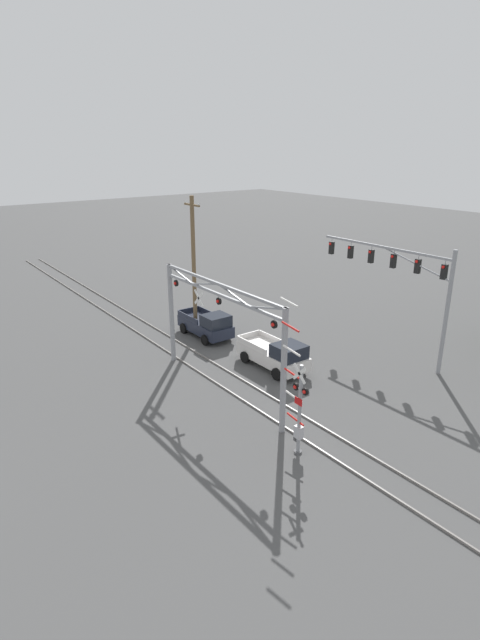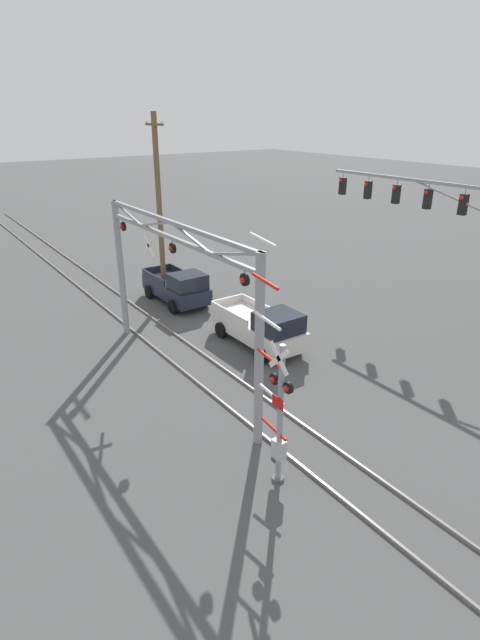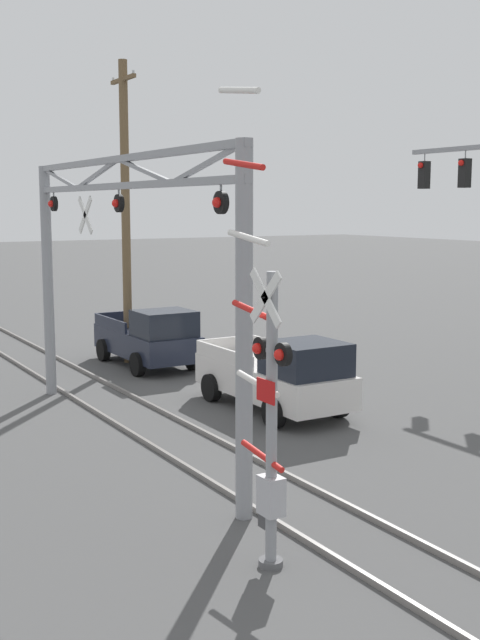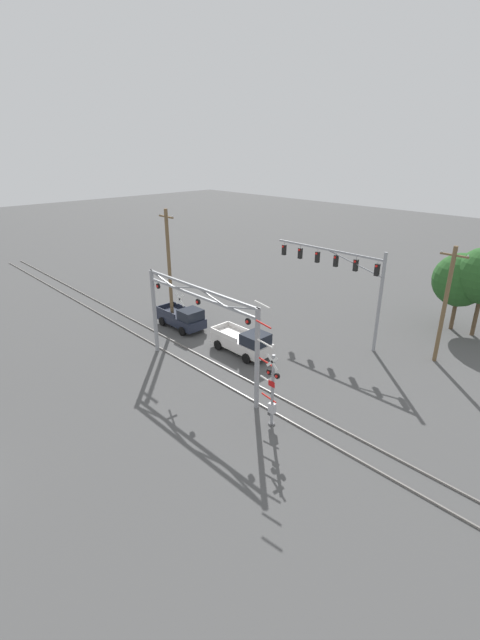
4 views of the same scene
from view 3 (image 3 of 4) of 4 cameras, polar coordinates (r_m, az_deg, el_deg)
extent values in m
cube|color=gray|center=(18.08, -7.42, -8.18)|extent=(80.00, 0.08, 0.10)
cube|color=gray|center=(18.67, -3.34, -7.60)|extent=(80.00, 0.08, 0.10)
cylinder|color=gray|center=(22.19, -13.50, 2.64)|extent=(0.28, 0.28, 6.14)
cylinder|color=gray|center=(12.81, 0.29, -1.01)|extent=(0.28, 0.28, 6.14)
cube|color=gray|center=(17.26, -8.63, 9.40)|extent=(10.55, 0.14, 0.14)
cube|color=gray|center=(17.28, -8.67, 11.24)|extent=(10.55, 0.14, 0.14)
cube|color=gray|center=(20.88, -12.69, 9.82)|extent=(2.58, 0.08, 0.63)
cube|color=gray|center=(18.46, -10.17, 10.14)|extent=(2.58, 0.08, 0.63)
cube|color=gray|center=(16.09, -6.90, 10.52)|extent=(2.58, 0.08, 0.63)
cube|color=gray|center=(13.78, -2.50, 10.99)|extent=(2.58, 0.08, 0.63)
cylinder|color=black|center=(21.39, -13.09, 8.05)|extent=(0.38, 0.10, 0.38)
sphere|color=red|center=(21.37, -13.27, 8.05)|extent=(0.18, 0.18, 0.18)
cylinder|color=gray|center=(21.39, -13.11, 8.70)|extent=(0.04, 0.04, 0.10)
cylinder|color=black|center=(17.26, -8.60, 8.21)|extent=(0.38, 0.10, 0.38)
sphere|color=red|center=(17.23, -8.82, 8.20)|extent=(0.18, 0.18, 0.18)
cylinder|color=gray|center=(17.26, -8.62, 9.00)|extent=(0.04, 0.04, 0.10)
cylinder|color=black|center=(13.29, -1.36, 8.35)|extent=(0.38, 0.10, 0.38)
sphere|color=red|center=(13.26, -1.63, 8.35)|extent=(0.18, 0.18, 0.18)
cylinder|color=gray|center=(13.29, -1.36, 9.38)|extent=(0.04, 0.04, 0.10)
cube|color=white|center=(18.90, -10.94, 7.35)|extent=(0.88, 0.03, 0.88)
cube|color=white|center=(18.90, -10.94, 7.35)|extent=(0.88, 0.03, 0.88)
cylinder|color=black|center=(18.89, -11.01, 7.35)|extent=(0.04, 0.04, 0.02)
cylinder|color=gray|center=(11.25, 2.26, -7.30)|extent=(0.16, 0.16, 4.22)
cylinder|color=#59595B|center=(11.97, 2.20, -16.86)|extent=(0.35, 0.35, 0.10)
cube|color=white|center=(10.86, 1.82, 1.61)|extent=(0.78, 0.03, 0.78)
cube|color=white|center=(10.86, 1.82, 1.61)|extent=(0.78, 0.03, 0.78)
cylinder|color=black|center=(10.85, 1.71, 1.61)|extent=(0.04, 0.04, 0.02)
cylinder|color=black|center=(11.26, 1.51, -2.01)|extent=(0.32, 0.09, 0.32)
sphere|color=red|center=(11.23, 1.25, -2.04)|extent=(0.16, 0.16, 0.16)
cylinder|color=black|center=(10.80, 3.10, -2.46)|extent=(0.32, 0.09, 0.32)
sphere|color=red|center=(10.77, 2.83, -2.49)|extent=(0.16, 0.16, 0.16)
cube|color=gray|center=(11.03, 2.29, -2.23)|extent=(0.64, 0.06, 0.06)
cube|color=red|center=(11.09, 1.84, -5.07)|extent=(0.44, 0.02, 0.32)
cube|color=#B2B2B7|center=(11.58, 2.23, -12.37)|extent=(0.36, 0.28, 0.56)
cylinder|color=red|center=(11.61, 1.58, -9.63)|extent=(1.04, 0.09, 0.22)
cylinder|color=white|center=(11.44, 1.25, -4.54)|extent=(1.04, 0.09, 0.22)
cylinder|color=red|center=(11.37, 0.92, 0.65)|extent=(1.04, 0.09, 0.22)
cylinder|color=white|center=(11.40, 0.59, 5.87)|extent=(1.04, 0.09, 0.22)
cylinder|color=red|center=(11.51, 0.25, 11.02)|extent=(1.04, 0.09, 0.22)
cylinder|color=white|center=(11.72, -0.08, 16.02)|extent=(1.04, 0.09, 0.22)
cube|color=#3F3F42|center=(11.81, 1.85, -13.75)|extent=(0.24, 0.12, 0.36)
cylinder|color=gray|center=(26.34, 13.00, 11.27)|extent=(0.04, 0.04, 0.30)
cube|color=black|center=(26.31, 12.96, 10.01)|extent=(0.30, 0.26, 0.86)
sphere|color=red|center=(26.21, 12.72, 10.68)|extent=(0.18, 0.18, 0.18)
cylinder|color=gray|center=(25.13, 15.74, 11.34)|extent=(0.04, 0.04, 0.30)
cube|color=black|center=(25.10, 15.69, 10.02)|extent=(0.30, 0.26, 0.86)
sphere|color=red|center=(24.99, 15.45, 10.72)|extent=(0.18, 0.18, 0.18)
cube|color=silver|center=(20.28, 2.30, -4.26)|extent=(4.85, 1.84, 0.78)
cube|color=black|center=(18.94, 4.72, -2.75)|extent=(1.64, 1.69, 0.78)
cube|color=silver|center=(20.49, -1.15, -2.51)|extent=(2.81, 0.08, 0.35)
cube|color=silver|center=(21.40, 2.94, -2.06)|extent=(2.81, 0.08, 0.35)
cube|color=silver|center=(22.16, -1.04, -1.70)|extent=(0.10, 1.76, 0.35)
cylinder|color=black|center=(18.65, 2.41, -6.60)|extent=(0.73, 0.24, 0.73)
cylinder|color=black|center=(19.70, 6.97, -5.86)|extent=(0.73, 0.24, 0.73)
cylinder|color=black|center=(21.16, -2.05, -4.82)|extent=(0.73, 0.24, 0.73)
cylinder|color=black|center=(22.09, 2.20, -4.27)|extent=(0.73, 0.24, 0.73)
cube|color=#1E2333|center=(25.97, -6.67, -1.57)|extent=(4.57, 1.84, 0.78)
cube|color=black|center=(24.62, -5.41, -0.24)|extent=(1.54, 1.69, 0.78)
cube|color=#1E2333|center=(26.34, -9.21, -0.23)|extent=(2.62, 0.08, 0.35)
cube|color=#1E2333|center=(27.03, -5.75, 0.04)|extent=(2.62, 0.08, 0.35)
cube|color=#1E2333|center=(27.92, -8.56, 0.25)|extent=(0.10, 1.76, 0.35)
cylinder|color=black|center=(24.40, -7.30, -3.15)|extent=(0.73, 0.24, 0.73)
cylinder|color=black|center=(25.18, -3.41, -2.74)|extent=(0.73, 0.24, 0.73)
cylinder|color=black|center=(26.98, -9.69, -2.11)|extent=(0.73, 0.24, 0.73)
cylinder|color=black|center=(27.69, -6.10, -1.78)|extent=(0.73, 0.24, 0.73)
cylinder|color=brown|center=(26.23, -8.13, 7.42)|extent=(0.28, 0.28, 9.65)
cube|color=brown|center=(26.53, -8.32, 16.58)|extent=(1.80, 0.12, 0.12)
cylinder|color=silver|center=(27.29, -9.01, 16.54)|extent=(0.08, 0.08, 0.12)
cylinder|color=silver|center=(25.79, -7.60, 17.06)|extent=(0.08, 0.08, 0.12)
camera|label=1|loc=(11.51, -154.43, 34.87)|focal=28.00mm
camera|label=2|loc=(4.75, -122.56, 68.35)|focal=28.00mm
camera|label=4|loc=(13.04, -148.02, 36.60)|focal=24.00mm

